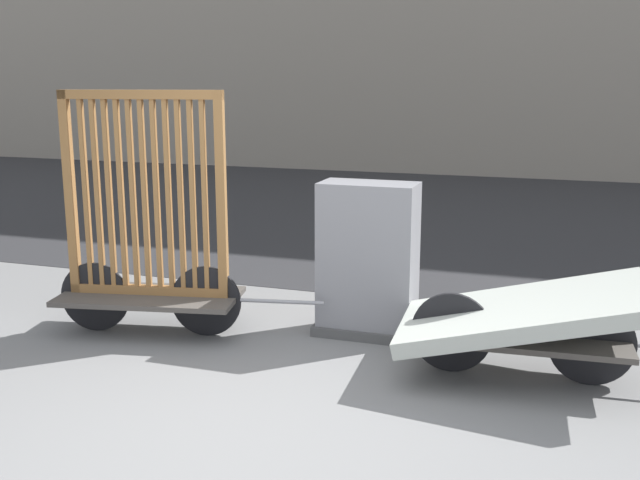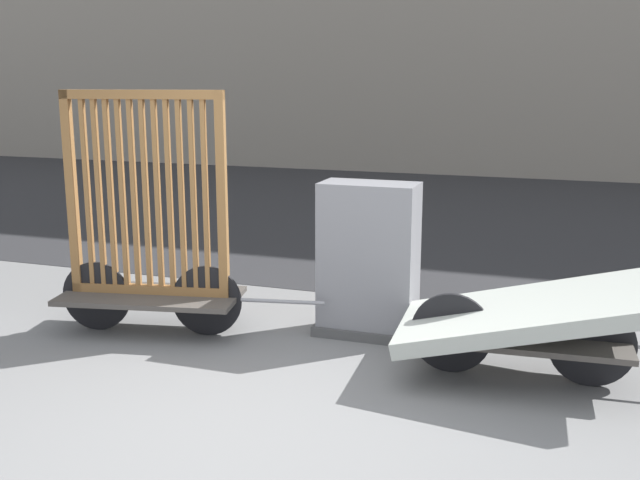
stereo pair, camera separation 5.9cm
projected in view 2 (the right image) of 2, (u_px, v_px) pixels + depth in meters
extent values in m
plane|color=slate|center=(232.00, 444.00, 4.22)|extent=(60.00, 60.00, 0.00)
cube|color=#2D2D30|center=(454.00, 215.00, 11.19)|extent=(56.00, 9.08, 0.01)
cube|color=#4C4742|center=(151.00, 296.00, 6.01)|extent=(1.52, 0.91, 0.04)
cylinder|color=black|center=(207.00, 301.00, 5.95)|extent=(0.56, 0.14, 0.57)
cylinder|color=black|center=(97.00, 296.00, 6.08)|extent=(0.56, 0.14, 0.57)
cylinder|color=gray|center=(281.00, 301.00, 5.86)|extent=(0.69, 0.16, 0.03)
cube|color=olive|center=(151.00, 289.00, 6.00)|extent=(1.29, 0.32, 0.07)
cube|color=olive|center=(141.00, 94.00, 5.67)|extent=(1.29, 0.32, 0.07)
cube|color=olive|center=(72.00, 193.00, 5.92)|extent=(0.08, 0.08, 1.61)
cube|color=olive|center=(222.00, 196.00, 5.75)|extent=(0.08, 0.08, 1.61)
cube|color=olive|center=(87.00, 193.00, 5.90)|extent=(0.04, 0.06, 1.54)
cube|color=olive|center=(99.00, 194.00, 5.89)|extent=(0.04, 0.06, 1.54)
cube|color=olive|center=(111.00, 194.00, 5.87)|extent=(0.04, 0.06, 1.54)
cube|color=olive|center=(122.00, 194.00, 5.86)|extent=(0.04, 0.06, 1.54)
cube|color=olive|center=(134.00, 194.00, 5.85)|extent=(0.04, 0.06, 1.54)
cube|color=olive|center=(146.00, 195.00, 5.83)|extent=(0.04, 0.06, 1.54)
cube|color=olive|center=(158.00, 195.00, 5.82)|extent=(0.04, 0.06, 1.54)
cube|color=olive|center=(170.00, 195.00, 5.81)|extent=(0.04, 0.06, 1.54)
cube|color=olive|center=(182.00, 195.00, 5.79)|extent=(0.04, 0.06, 1.54)
cube|color=olive|center=(194.00, 196.00, 5.78)|extent=(0.04, 0.06, 1.54)
cube|color=olive|center=(206.00, 196.00, 5.77)|extent=(0.04, 0.06, 1.54)
cube|color=#4C4742|center=(520.00, 336.00, 5.08)|extent=(1.46, 0.75, 0.04)
cylinder|color=black|center=(592.00, 345.00, 4.96)|extent=(0.57, 0.07, 0.57)
cylinder|color=black|center=(451.00, 333.00, 5.20)|extent=(0.57, 0.07, 0.57)
cube|color=#B2B7AD|center=(521.00, 312.00, 5.04)|extent=(1.70, 1.12, 0.48)
cube|color=#4C4C4C|center=(368.00, 329.00, 6.02)|extent=(0.82, 0.44, 0.08)
cube|color=gray|center=(369.00, 260.00, 5.90)|extent=(0.76, 0.38, 1.23)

